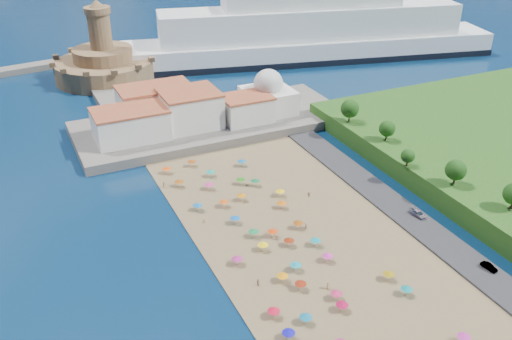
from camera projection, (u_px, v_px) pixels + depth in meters
name	position (u px, v px, depth m)	size (l,w,h in m)	color
ground	(286.00, 251.00, 129.71)	(700.00, 700.00, 0.00)	#071938
terrace	(212.00, 123.00, 191.24)	(90.00, 36.00, 3.00)	#59544C
jetty	(123.00, 100.00, 211.22)	(18.00, 70.00, 2.40)	#59544C
waterfront_buildings	(173.00, 111.00, 183.90)	(57.00, 29.00, 11.00)	silver
domed_building	(268.00, 95.00, 193.60)	(16.00, 16.00, 15.00)	silver
fortress	(104.00, 63.00, 232.70)	(40.00, 40.00, 32.40)	olive
cruise_ship	(311.00, 35.00, 255.56)	(170.34, 61.69, 36.96)	black
beach_parasols	(305.00, 272.00, 119.39)	(32.08, 117.42, 2.20)	gray
beachgoers	(305.00, 282.00, 118.17)	(35.15, 97.62, 1.88)	tan
parked_cars	(472.00, 253.00, 126.57)	(2.46, 41.02, 1.42)	gray
hillside_trees	(475.00, 183.00, 137.37)	(12.80, 111.77, 7.46)	#382314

